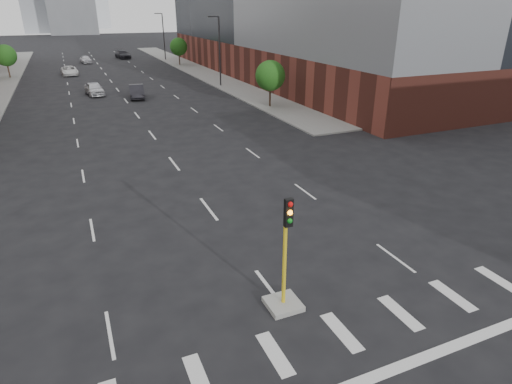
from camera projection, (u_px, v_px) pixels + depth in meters
sidewalk_left_far at (2, 79)px, 64.93m from camera, size 5.00×92.00×0.15m
sidewalk_right_far at (194, 69)px, 75.87m from camera, size 5.00×92.00×0.15m
building_right_main at (307, 1)px, 65.03m from camera, size 24.00×70.00×22.00m
median_traffic_signal at (284, 285)px, 15.26m from camera, size 1.20×1.20×4.40m
streetlight_right_a at (219, 49)px, 57.33m from camera, size 1.60×0.22×9.07m
streetlight_right_b at (163, 35)px, 86.81m from camera, size 1.60×0.22×9.07m
tree_left_far at (5, 55)px, 64.82m from camera, size 3.20×3.20×4.85m
tree_right_near at (270, 76)px, 45.55m from camera, size 3.20×3.20×4.85m
tree_right_far at (179, 47)px, 79.24m from camera, size 3.20×3.20×4.85m
car_near_left at (94, 89)px, 53.14m from camera, size 2.39×4.86×1.59m
car_mid_right at (137, 92)px, 51.38m from camera, size 2.20×4.89×1.56m
car_far_left at (70, 71)px, 68.91m from camera, size 2.63×5.24×1.42m
car_deep_right at (123, 54)px, 91.55m from camera, size 3.10×6.03×1.68m
car_distant at (86, 59)px, 83.79m from camera, size 2.22×4.47×1.46m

